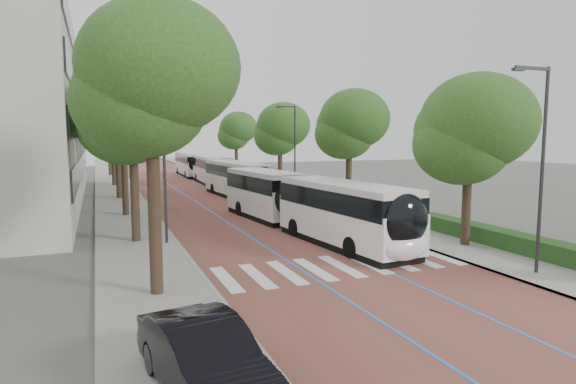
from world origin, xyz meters
name	(u,v)px	position (x,y,z in m)	size (l,w,h in m)	color
ground	(348,273)	(0.00, 0.00, 0.00)	(160.00, 160.00, 0.00)	#51544C
road	(182,183)	(0.00, 40.00, 0.01)	(11.00, 140.00, 0.02)	brown
sidewalk_left	(114,185)	(-7.50, 40.00, 0.06)	(4.00, 140.00, 0.12)	gray
sidewalk_right	(244,181)	(7.50, 40.00, 0.06)	(4.00, 140.00, 0.12)	gray
kerb_left	(132,185)	(-5.60, 40.00, 0.06)	(0.20, 140.00, 0.14)	gray
kerb_right	(229,181)	(5.60, 40.00, 0.06)	(0.20, 140.00, 0.14)	gray
zebra_crossing	(341,266)	(0.20, 1.00, 0.03)	(10.55, 3.60, 0.01)	silver
lane_line_left	(168,184)	(-1.60, 40.00, 0.02)	(0.12, 126.00, 0.01)	blue
lane_line_right	(196,183)	(1.60, 40.00, 0.02)	(0.12, 126.00, 0.01)	blue
hedge	(519,242)	(9.10, 0.00, 0.52)	(1.20, 14.00, 0.80)	#153E16
streetlight_near	(540,154)	(6.62, -3.00, 4.82)	(1.82, 0.20, 8.00)	#2C2C2E
streetlight_far	(293,144)	(6.62, 22.00, 4.82)	(1.82, 0.20, 8.00)	#2C2C2E
lamp_post_left	(164,164)	(-6.10, 8.00, 4.12)	(0.14, 0.14, 8.00)	#2C2C2E
trees_left	(117,120)	(-7.50, 25.69, 6.82)	(6.12, 60.27, 9.89)	black
trees_right	(314,131)	(7.70, 20.08, 5.90)	(5.55, 47.20, 8.30)	black
lead_bus	(306,204)	(1.79, 8.29, 1.63)	(4.36, 18.55, 3.20)	black
bus_queued_0	(239,180)	(2.51, 24.55, 1.62)	(3.34, 12.54, 3.20)	white
bus_queued_1	(212,170)	(3.09, 37.77, 1.62)	(2.94, 12.48, 3.20)	white
bus_queued_2	(191,164)	(2.90, 50.41, 1.62)	(2.78, 12.45, 3.20)	white
parked_car	(205,358)	(-7.33, -7.13, 0.90)	(1.66, 4.75, 1.56)	black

